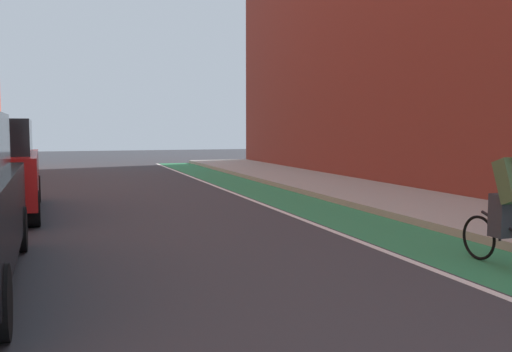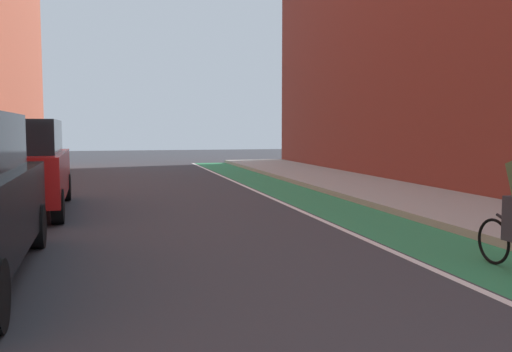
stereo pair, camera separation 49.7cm
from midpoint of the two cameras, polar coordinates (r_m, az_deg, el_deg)
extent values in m
plane|color=#38383D|center=(10.19, -10.01, -5.33)|extent=(74.38, 74.38, 0.00)
cube|color=#2D8451|center=(13.07, 4.07, -3.02)|extent=(1.60, 33.81, 0.00)
cube|color=white|center=(12.75, 0.34, -3.21)|extent=(0.12, 33.81, 0.00)
cube|color=#A8A59E|center=(14.15, 12.99, -2.25)|extent=(3.16, 33.81, 0.14)
cube|color=brown|center=(17.48, 17.69, 13.68)|extent=(2.40, 29.81, 9.07)
cylinder|color=black|center=(8.91, -24.65, -5.02)|extent=(0.24, 0.67, 0.66)
cylinder|color=black|center=(14.60, -22.58, -1.25)|extent=(0.25, 0.67, 0.66)
cylinder|color=black|center=(11.04, -23.05, -3.14)|extent=(0.25, 0.67, 0.66)
torus|color=black|center=(8.14, 20.26, -5.97)|extent=(0.06, 0.61, 0.61)
cylinder|color=black|center=(7.71, 22.85, -4.97)|extent=(0.07, 0.96, 0.33)
cylinder|color=black|center=(7.83, 21.95, -4.20)|extent=(0.04, 0.12, 0.55)
cube|color=#333842|center=(7.77, 22.36, -3.77)|extent=(0.29, 0.25, 0.56)
cube|color=#4C7247|center=(7.62, 23.13, -0.47)|extent=(0.33, 0.41, 0.60)
camera|label=1|loc=(0.25, -92.30, -0.20)|focal=39.00mm
camera|label=2|loc=(0.25, 87.70, 0.20)|focal=39.00mm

